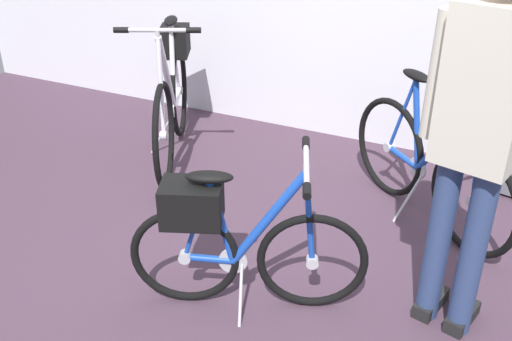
{
  "coord_description": "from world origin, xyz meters",
  "views": [
    {
      "loc": [
        1.23,
        -2.16,
        2.03
      ],
      "look_at": [
        0.08,
        0.28,
        0.55
      ],
      "focal_mm": 42.14,
      "sensor_mm": 36.0,
      "label": 1
    }
  ],
  "objects": [
    {
      "name": "folding_bike_foreground",
      "position": [
        0.14,
        -0.1,
        0.39
      ],
      "size": [
        1.08,
        0.59,
        0.81
      ],
      "color": "black",
      "rests_on": "ground_plane"
    },
    {
      "name": "ground_plane",
      "position": [
        0.0,
        0.0,
        0.0
      ],
      "size": [
        7.0,
        7.0,
        0.0
      ],
      "primitive_type": "plane",
      "color": "#473342"
    },
    {
      "name": "display_bike_right",
      "position": [
        -1.01,
        1.21,
        0.46
      ],
      "size": [
        0.73,
        1.39,
        1.05
      ],
      "color": "black",
      "rests_on": "ground_plane"
    },
    {
      "name": "display_bike_left",
      "position": [
        0.83,
        1.07,
        0.36
      ],
      "size": [
        1.1,
        0.88,
        0.96
      ],
      "color": "black",
      "rests_on": "ground_plane"
    },
    {
      "name": "visitor_near_wall",
      "position": [
        1.1,
        0.2,
        1.03
      ],
      "size": [
        0.52,
        0.33,
        1.77
      ],
      "color": "navy",
      "rests_on": "ground_plane"
    }
  ]
}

